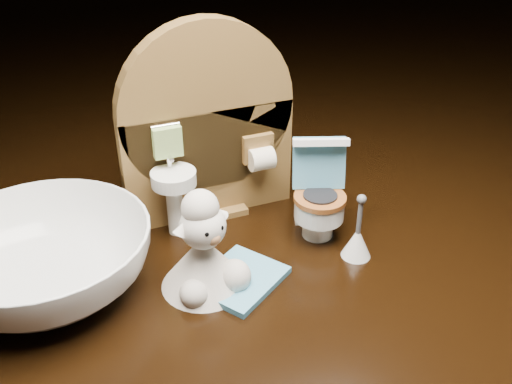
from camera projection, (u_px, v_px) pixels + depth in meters
backdrop_panel at (207, 135)px, 0.42m from camera, size 0.13×0.05×0.15m
toy_toilet at (318, 198)px, 0.41m from camera, size 0.04×0.05×0.07m
bath_mat at (240, 279)px, 0.37m from camera, size 0.07×0.07×0.00m
toilet_brush at (357, 240)px, 0.39m from camera, size 0.02×0.02×0.05m
plush_lamb at (205, 255)px, 0.36m from camera, size 0.06×0.06×0.07m
ceramic_bowl at (45, 260)px, 0.36m from camera, size 0.15×0.15×0.04m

